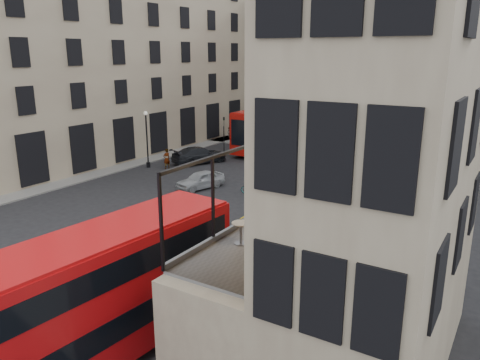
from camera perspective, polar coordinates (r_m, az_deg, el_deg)
The scene contains 31 objects.
ground at distance 22.15m, azimuth -10.16°, elevation -13.60°, with size 140.00×140.00×0.00m, color black.
host_building_main at distance 14.84m, azimuth 18.32°, elevation 3.52°, with size 7.26×11.40×15.10m.
host_frontage at distance 17.81m, azimuth 5.70°, elevation -12.80°, with size 3.00×11.00×4.50m, color #C5B594.
cafe_floor at distance 16.85m, azimuth 5.90°, elevation -5.89°, with size 3.00×10.00×0.10m, color slate.
building_left at distance 52.80m, azimuth -18.50°, elevation 15.42°, with size 14.60×50.60×22.00m.
gateway at distance 64.81m, azimuth 15.92°, elevation 13.69°, with size 35.00×10.60×18.00m.
pavement_far at distance 56.62m, azimuth 11.39°, elevation 4.29°, with size 40.00×12.00×0.12m, color slate.
pavement_left at distance 45.19m, azimuth -20.95°, elevation 0.79°, with size 8.00×48.00×0.12m, color slate.
traffic_light_near at distance 30.93m, azimuth 3.12°, elevation -0.06°, with size 0.16×0.20×3.80m.
traffic_light_far at distance 51.44m, azimuth -1.98°, elevation 6.17°, with size 0.16×0.20×3.80m.
street_lamp_a at distance 44.95m, azimuth -11.25°, elevation 4.50°, with size 0.36×0.36×5.33m.
street_lamp_b at distance 52.54m, azimuth 9.97°, elevation 6.11°, with size 0.36×0.36×5.33m.
bus_near at distance 16.91m, azimuth -18.15°, elevation -13.46°, with size 3.72×12.23×4.81m.
bus_far at distance 52.06m, azimuth 3.54°, elevation 6.52°, with size 2.78×11.86×4.73m.
car_a at distance 37.68m, azimuth -4.85°, elevation 0.02°, with size 1.66×4.12×1.41m, color #A2A6AA.
car_b at distance 46.33m, azimuth 12.74°, elevation 2.58°, with size 1.45×4.17×1.37m, color #9C0917.
car_c at distance 46.33m, azimuth -4.99°, elevation 3.06°, with size 2.28×5.60×1.62m, color black.
bicycle at distance 36.06m, azimuth 1.26°, elevation -1.09°, with size 0.57×1.63×0.86m, color gray.
cyclist at distance 29.35m, azimuth -2.52°, elevation -4.09°, with size 0.63×0.42×1.74m, color #BDF219.
pedestrian_a at distance 58.89m, azimuth -1.28°, elevation 5.70°, with size 0.74×0.58×1.52m, color gray.
pedestrian_b at distance 54.94m, azimuth 6.99°, elevation 5.12°, with size 1.26×0.72×1.95m, color gray.
pedestrian_c at distance 56.34m, azimuth 13.14°, elevation 5.03°, with size 1.08×0.45×1.85m, color gray.
pedestrian_d at distance 48.22m, azimuth 16.92°, elevation 3.15°, with size 0.96×0.63×1.97m, color gray.
pedestrian_e at distance 44.35m, azimuth -8.93°, elevation 2.57°, with size 0.70×0.46×1.92m, color gray.
cafe_table_near at distance 15.18m, azimuth 0.08°, elevation -6.08°, with size 0.58×0.58×0.73m.
cafe_table_mid at distance 16.41m, azimuth 2.41°, elevation -4.34°, with size 0.61×0.61×0.76m.
cafe_table_far at distance 18.80m, azimuth 7.02°, elevation -1.79°, with size 0.64×0.64×0.80m.
cafe_chair_a at distance 13.67m, azimuth 3.26°, elevation -9.62°, with size 0.52×0.52×0.88m.
cafe_chair_b at distance 16.18m, azimuth 7.34°, elevation -5.70°, with size 0.49×0.49×0.84m.
cafe_chair_c at distance 16.54m, azimuth 8.62°, elevation -5.20°, with size 0.46×0.46×0.91m.
cafe_chair_d at distance 20.08m, azimuth 13.75°, elevation -1.72°, with size 0.52×0.52×0.95m.
Camera 1 is at (13.28, -14.18, 10.63)m, focal length 35.00 mm.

